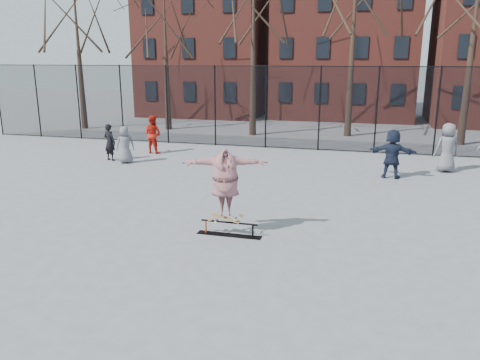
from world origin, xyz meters
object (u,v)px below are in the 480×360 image
(skate_rail, at_px, (229,230))
(bystander_red, at_px, (153,134))
(skater, at_px, (226,185))
(skateboard, at_px, (226,219))
(bystander_grey, at_px, (125,145))
(bystander_navy, at_px, (392,154))
(bystander_extra, at_px, (447,148))
(bystander_black, at_px, (110,142))

(skate_rail, height_order, bystander_red, bystander_red)
(skater, bearing_deg, skateboard, 161.95)
(skater, relative_size, bystander_grey, 1.33)
(skate_rail, distance_m, skater, 1.17)
(bystander_grey, height_order, bystander_red, bystander_red)
(skate_rail, height_order, skateboard, skateboard)
(skate_rail, relative_size, skateboard, 2.09)
(bystander_navy, height_order, bystander_extra, bystander_extra)
(skate_rail, xyz_separation_m, bystander_black, (-7.51, 7.24, 0.65))
(skater, bearing_deg, bystander_red, 106.40)
(bystander_grey, xyz_separation_m, bystander_red, (0.18, 2.32, 0.10))
(skate_rail, xyz_separation_m, skateboard, (-0.08, 0.00, 0.27))
(skate_rail, relative_size, skater, 0.79)
(skate_rail, xyz_separation_m, bystander_extra, (6.25, 8.72, 0.82))
(bystander_black, height_order, bystander_red, bystander_red)
(bystander_red, height_order, bystander_navy, bystander_navy)
(bystander_grey, bearing_deg, skate_rail, 101.88)
(bystander_grey, relative_size, bystander_red, 0.89)
(skateboard, distance_m, bystander_red, 11.21)
(skateboard, relative_size, bystander_extra, 0.41)
(bystander_grey, distance_m, bystander_navy, 10.75)
(skateboard, relative_size, bystander_black, 0.50)
(skate_rail, height_order, bystander_navy, bystander_navy)
(bystander_black, xyz_separation_m, bystander_navy, (11.66, -0.09, 0.12))
(bystander_red, bearing_deg, bystander_extra, -171.93)
(skater, height_order, bystander_extra, skater)
(bystander_black, distance_m, bystander_red, 2.28)
(bystander_extra, bearing_deg, skater, 35.87)
(skate_rail, height_order, skater, skater)
(skateboard, relative_size, bystander_red, 0.45)
(skate_rail, xyz_separation_m, bystander_grey, (-6.59, 6.92, 0.64))
(bystander_grey, distance_m, bystander_red, 2.33)
(skate_rail, distance_m, bystander_grey, 9.58)
(bystander_grey, distance_m, bystander_extra, 12.97)
(bystander_extra, bearing_deg, skate_rail, 36.22)
(bystander_black, bearing_deg, skateboard, 151.15)
(skate_rail, bearing_deg, bystander_navy, 59.87)
(bystander_grey, xyz_separation_m, bystander_extra, (12.84, 1.80, 0.17))
(skateboard, bearing_deg, bystander_black, 135.73)
(bystander_red, height_order, bystander_extra, bystander_extra)
(bystander_black, distance_m, bystander_navy, 11.66)
(bystander_navy, bearing_deg, bystander_black, 6.79)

